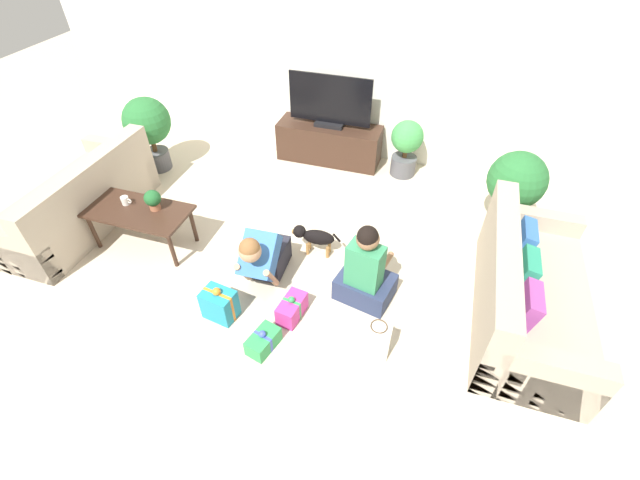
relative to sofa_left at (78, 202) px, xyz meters
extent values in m
plane|color=beige|center=(2.40, -0.11, -0.30)|extent=(16.00, 16.00, 0.00)
cube|color=white|center=(2.40, 2.52, 1.00)|extent=(8.40, 0.06, 2.60)
cube|color=tan|center=(-0.06, 0.00, -0.09)|extent=(0.89, 1.90, 0.41)
cube|color=tan|center=(0.29, 0.00, 0.33)|extent=(0.20, 1.90, 0.42)
cube|color=tan|center=(-0.06, 0.87, 0.00)|extent=(0.89, 0.16, 0.59)
cube|color=tan|center=(-0.06, -0.87, 0.00)|extent=(0.89, 0.16, 0.59)
cube|color=#288E6B|center=(0.08, 0.41, 0.27)|extent=(0.18, 0.34, 0.32)
cube|color=#EACC4C|center=(0.08, 0.00, 0.27)|extent=(0.18, 0.34, 0.32)
cube|color=red|center=(0.08, -0.41, 0.27)|extent=(0.18, 0.34, 0.32)
cube|color=tan|center=(4.86, 0.09, -0.09)|extent=(0.89, 1.90, 0.41)
cube|color=tan|center=(4.51, 0.09, 0.33)|extent=(0.20, 1.90, 0.42)
cube|color=tan|center=(4.86, -0.78, 0.00)|extent=(0.89, 0.16, 0.59)
cube|color=tan|center=(4.86, 0.96, 0.00)|extent=(0.89, 0.16, 0.59)
cube|color=#9E4293|center=(4.71, -0.32, 0.27)|extent=(0.18, 0.34, 0.32)
cube|color=#288E6B|center=(4.71, 0.09, 0.27)|extent=(0.18, 0.34, 0.32)
cube|color=#3366AD|center=(4.71, 0.50, 0.27)|extent=(0.18, 0.34, 0.32)
cube|color=#382319|center=(0.92, -0.10, 0.16)|extent=(1.09, 0.54, 0.03)
cylinder|color=#382319|center=(0.44, -0.31, -0.07)|extent=(0.04, 0.04, 0.44)
cylinder|color=#382319|center=(1.41, -0.31, -0.07)|extent=(0.04, 0.04, 0.44)
cylinder|color=#382319|center=(0.44, 0.11, -0.07)|extent=(0.04, 0.04, 0.44)
cylinder|color=#382319|center=(1.41, 0.11, -0.07)|extent=(0.04, 0.04, 0.44)
cube|color=#382319|center=(2.32, 2.22, -0.03)|extent=(1.41, 0.45, 0.52)
cube|color=black|center=(2.32, 2.22, 0.25)|extent=(0.39, 0.20, 0.05)
cube|color=black|center=(2.32, 2.22, 0.59)|extent=(1.10, 0.03, 0.63)
cylinder|color=#4C4C51|center=(0.14, 1.30, -0.16)|extent=(0.34, 0.34, 0.26)
cylinder|color=brown|center=(0.14, 1.30, 0.06)|extent=(0.06, 0.06, 0.18)
sphere|color=#286B33|center=(0.14, 1.30, 0.40)|extent=(0.60, 0.60, 0.60)
cylinder|color=#A36042|center=(4.66, 1.39, -0.19)|extent=(0.28, 0.28, 0.20)
cylinder|color=brown|center=(4.66, 1.39, 0.00)|extent=(0.05, 0.05, 0.19)
sphere|color=#286B33|center=(4.66, 1.39, 0.36)|extent=(0.62, 0.62, 0.62)
cylinder|color=#4C4C51|center=(3.38, 2.17, -0.17)|extent=(0.33, 0.33, 0.25)
cylinder|color=brown|center=(3.38, 2.17, 0.02)|extent=(0.06, 0.06, 0.12)
sphere|color=#3D8E47|center=(3.38, 2.17, 0.26)|extent=(0.41, 0.41, 0.41)
cube|color=#23232D|center=(2.38, -0.03, -0.16)|extent=(0.31, 0.45, 0.28)
cube|color=#3366AD|center=(2.39, -0.30, 0.13)|extent=(0.34, 0.48, 0.44)
sphere|color=tan|center=(2.39, -0.47, 0.33)|extent=(0.21, 0.21, 0.21)
sphere|color=brown|center=(2.39, -0.47, 0.37)|extent=(0.19, 0.19, 0.19)
cylinder|color=tan|center=(2.25, -0.40, -0.04)|extent=(0.07, 0.26, 0.38)
cylinder|color=tan|center=(2.54, -0.39, -0.04)|extent=(0.07, 0.26, 0.38)
cube|color=#283351|center=(3.38, -0.11, -0.18)|extent=(0.59, 0.50, 0.24)
cube|color=#338456|center=(3.37, -0.17, 0.17)|extent=(0.35, 0.26, 0.45)
sphere|color=#8E6647|center=(3.37, -0.16, 0.49)|extent=(0.21, 0.21, 0.21)
sphere|color=black|center=(3.37, -0.17, 0.52)|extent=(0.19, 0.19, 0.19)
cylinder|color=#8E6647|center=(3.54, 0.00, 0.10)|extent=(0.11, 0.27, 0.06)
cylinder|color=#8E6647|center=(3.29, 0.05, 0.10)|extent=(0.11, 0.27, 0.06)
ellipsoid|color=black|center=(2.77, 0.33, -0.07)|extent=(0.35, 0.17, 0.16)
sphere|color=black|center=(2.56, 0.31, -0.03)|extent=(0.14, 0.14, 0.14)
sphere|color=olive|center=(2.51, 0.31, -0.04)|extent=(0.06, 0.06, 0.06)
cylinder|color=black|center=(2.97, 0.34, -0.04)|extent=(0.09, 0.03, 0.10)
cylinder|color=olive|center=(2.66, 0.36, -0.22)|extent=(0.04, 0.04, 0.14)
cylinder|color=olive|center=(2.66, 0.28, -0.22)|extent=(0.04, 0.04, 0.14)
cylinder|color=olive|center=(2.88, 0.38, -0.22)|extent=(0.04, 0.04, 0.14)
cylinder|color=olive|center=(2.88, 0.29, -0.22)|extent=(0.04, 0.04, 0.14)
cube|color=#2D934C|center=(2.68, -0.96, -0.21)|extent=(0.25, 0.34, 0.16)
cube|color=#3D51BC|center=(2.68, -0.96, -0.21)|extent=(0.18, 0.08, 0.16)
sphere|color=#3D51BC|center=(2.68, -0.96, -0.11)|extent=(0.06, 0.06, 0.06)
cube|color=#CC3389|center=(2.80, -0.56, -0.19)|extent=(0.22, 0.35, 0.20)
cube|color=#2D934C|center=(2.80, -0.56, -0.19)|extent=(0.18, 0.05, 0.20)
sphere|color=#2D934C|center=(2.80, -0.56, -0.07)|extent=(0.06, 0.06, 0.06)
cube|color=teal|center=(2.16, -0.76, -0.14)|extent=(0.32, 0.26, 0.30)
cube|color=orange|center=(2.16, -0.76, -0.14)|extent=(0.30, 0.07, 0.30)
sphere|color=orange|center=(2.16, -0.76, 0.03)|extent=(0.07, 0.07, 0.07)
cube|color=white|center=(3.63, -0.73, -0.12)|extent=(0.22, 0.13, 0.36)
torus|color=#4C3823|center=(3.63, -0.73, 0.08)|extent=(0.14, 0.14, 0.01)
cylinder|color=silver|center=(0.75, -0.05, 0.22)|extent=(0.08, 0.08, 0.09)
torus|color=silver|center=(0.80, -0.05, 0.23)|extent=(0.06, 0.01, 0.06)
cylinder|color=#A36042|center=(1.10, -0.03, 0.21)|extent=(0.11, 0.11, 0.07)
sphere|color=#1E5628|center=(1.10, -0.03, 0.31)|extent=(0.17, 0.17, 0.17)
camera|label=1|loc=(3.81, -2.89, 2.91)|focal=24.00mm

